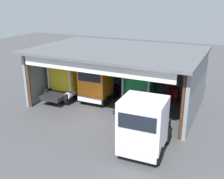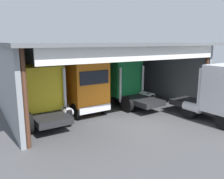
{
  "view_description": "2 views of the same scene",
  "coord_description": "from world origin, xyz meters",
  "px_view_note": "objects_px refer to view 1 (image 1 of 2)",
  "views": [
    {
      "loc": [
        9.08,
        -15.81,
        8.89
      ],
      "look_at": [
        0.0,
        2.96,
        1.63
      ],
      "focal_mm": 42.82,
      "sensor_mm": 36.0,
      "label": 1
    },
    {
      "loc": [
        -8.27,
        -10.58,
        4.91
      ],
      "look_at": [
        0.0,
        2.96,
        1.63
      ],
      "focal_mm": 37.2,
      "sensor_mm": 36.0,
      "label": 2
    }
  ],
  "objects_px": {
    "truck_yellow_left_bay": "(66,78)",
    "truck_white_yard_outside": "(144,125)",
    "oil_drum": "(173,94)",
    "tool_cart": "(173,94)",
    "truck_green_center_left_bay": "(139,85)",
    "truck_orange_center_right_bay": "(96,82)"
  },
  "relations": [
    {
      "from": "truck_yellow_left_bay",
      "to": "truck_white_yard_outside",
      "type": "bearing_deg",
      "value": -32.63
    },
    {
      "from": "oil_drum",
      "to": "truck_yellow_left_bay",
      "type": "bearing_deg",
      "value": -156.47
    },
    {
      "from": "oil_drum",
      "to": "tool_cart",
      "type": "height_order",
      "value": "tool_cart"
    },
    {
      "from": "truck_green_center_left_bay",
      "to": "truck_orange_center_right_bay",
      "type": "bearing_deg",
      "value": -174.66
    },
    {
      "from": "truck_white_yard_outside",
      "to": "oil_drum",
      "type": "relative_size",
      "value": 5.66
    },
    {
      "from": "truck_green_center_left_bay",
      "to": "truck_yellow_left_bay",
      "type": "bearing_deg",
      "value": -176.34
    },
    {
      "from": "truck_green_center_left_bay",
      "to": "oil_drum",
      "type": "bearing_deg",
      "value": 50.72
    },
    {
      "from": "truck_yellow_left_bay",
      "to": "tool_cart",
      "type": "relative_size",
      "value": 4.25
    },
    {
      "from": "oil_drum",
      "to": "tool_cart",
      "type": "bearing_deg",
      "value": 83.69
    },
    {
      "from": "truck_orange_center_right_bay",
      "to": "tool_cart",
      "type": "distance_m",
      "value": 7.15
    },
    {
      "from": "truck_orange_center_right_bay",
      "to": "oil_drum",
      "type": "xyz_separation_m",
      "value": [
        5.9,
        3.62,
        -1.43
      ]
    },
    {
      "from": "truck_yellow_left_bay",
      "to": "truck_white_yard_outside",
      "type": "distance_m",
      "value": 11.08
    },
    {
      "from": "truck_orange_center_right_bay",
      "to": "truck_green_center_left_bay",
      "type": "bearing_deg",
      "value": -173.26
    },
    {
      "from": "truck_green_center_left_bay",
      "to": "tool_cart",
      "type": "xyz_separation_m",
      "value": [
        2.22,
        3.18,
        -1.44
      ]
    },
    {
      "from": "tool_cart",
      "to": "truck_green_center_left_bay",
      "type": "bearing_deg",
      "value": -124.84
    },
    {
      "from": "truck_yellow_left_bay",
      "to": "truck_green_center_left_bay",
      "type": "relative_size",
      "value": 0.83
    },
    {
      "from": "truck_yellow_left_bay",
      "to": "oil_drum",
      "type": "distance_m",
      "value": 9.84
    },
    {
      "from": "truck_yellow_left_bay",
      "to": "oil_drum",
      "type": "relative_size",
      "value": 4.66
    },
    {
      "from": "truck_white_yard_outside",
      "to": "oil_drum",
      "type": "xyz_separation_m",
      "value": [
        -0.57,
        9.61,
        -1.4
      ]
    },
    {
      "from": "truck_white_yard_outside",
      "to": "truck_yellow_left_bay",
      "type": "bearing_deg",
      "value": -33.75
    },
    {
      "from": "truck_orange_center_right_bay",
      "to": "oil_drum",
      "type": "distance_m",
      "value": 7.07
    },
    {
      "from": "truck_orange_center_right_bay",
      "to": "truck_green_center_left_bay",
      "type": "xyz_separation_m",
      "value": [
        3.7,
        0.57,
        0.05
      ]
    }
  ]
}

